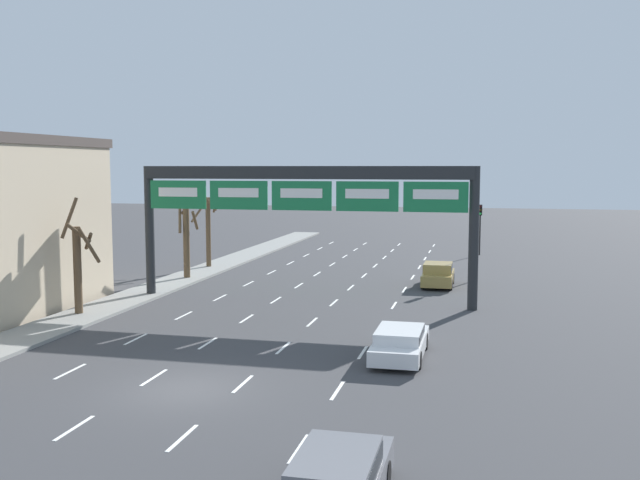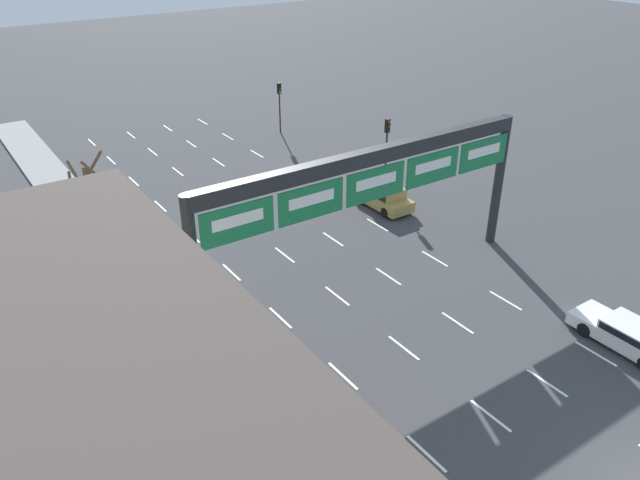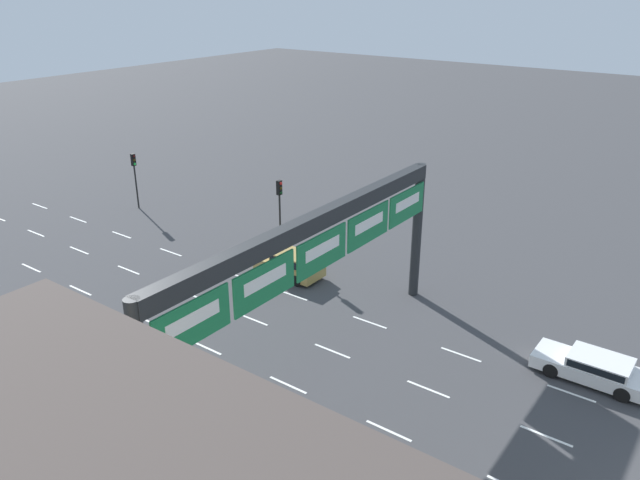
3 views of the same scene
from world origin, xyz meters
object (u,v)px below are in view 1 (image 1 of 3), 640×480
(car_white, at_px, (400,341))
(tree_bare_closest, at_px, (208,225))
(traffic_light_near_gantry, at_px, (472,228))
(sign_gantry, at_px, (303,194))
(tree_bare_second, at_px, (187,235))
(car_gold, at_px, (438,274))
(traffic_light_mid_block, at_px, (480,219))
(tree_bare_third, at_px, (78,261))

(car_white, relative_size, tree_bare_closest, 0.84)
(car_white, xyz_separation_m, traffic_light_near_gantry, (2.34, 19.48, 2.83))
(car_white, bearing_deg, sign_gantry, 122.63)
(car_white, bearing_deg, tree_bare_second, 134.55)
(car_gold, height_order, traffic_light_mid_block, traffic_light_mid_block)
(sign_gantry, distance_m, tree_bare_second, 11.58)
(tree_bare_closest, xyz_separation_m, tree_bare_third, (0.12, -17.17, -0.39))
(sign_gantry, distance_m, tree_bare_closest, 15.33)
(sign_gantry, xyz_separation_m, traffic_light_mid_block, (9.21, 23.76, -2.86))
(sign_gantry, distance_m, tree_bare_third, 11.98)
(traffic_light_near_gantry, bearing_deg, tree_bare_third, -140.83)
(tree_bare_third, bearing_deg, tree_bare_second, 87.62)
(car_gold, height_order, car_white, car_gold)
(tree_bare_closest, height_order, tree_bare_third, tree_bare_closest)
(car_gold, height_order, tree_bare_third, tree_bare_third)
(tree_bare_second, distance_m, tree_bare_third, 11.97)
(car_gold, bearing_deg, sign_gantry, -134.36)
(car_gold, bearing_deg, traffic_light_mid_block, 81.95)
(sign_gantry, relative_size, car_gold, 4.58)
(tree_bare_closest, relative_size, tree_bare_second, 1.07)
(car_white, height_order, traffic_light_mid_block, traffic_light_mid_block)
(traffic_light_mid_block, bearing_deg, car_gold, -98.05)
(tree_bare_closest, bearing_deg, traffic_light_mid_block, 33.03)
(car_gold, xyz_separation_m, tree_bare_closest, (-16.88, 4.25, 2.37))
(sign_gantry, height_order, traffic_light_near_gantry, sign_gantry)
(car_white, relative_size, traffic_light_near_gantry, 0.99)
(car_gold, relative_size, tree_bare_closest, 0.71)
(car_gold, xyz_separation_m, tree_bare_second, (-16.27, -0.96, 2.17))
(car_white, distance_m, traffic_light_near_gantry, 19.82)
(tree_bare_closest, distance_m, tree_bare_second, 5.25)
(sign_gantry, height_order, traffic_light_mid_block, sign_gantry)
(tree_bare_closest, bearing_deg, traffic_light_near_gantry, -5.74)
(traffic_light_mid_block, distance_m, tree_bare_closest, 22.97)
(car_gold, relative_size, car_white, 0.84)
(traffic_light_near_gantry, xyz_separation_m, tree_bare_closest, (-18.87, 1.90, -0.34))
(tree_bare_second, bearing_deg, tree_bare_closest, 96.75)
(car_white, distance_m, tree_bare_third, 17.07)
(car_white, height_order, tree_bare_closest, tree_bare_closest)
(car_gold, distance_m, tree_bare_second, 16.44)
(tree_bare_third, bearing_deg, sign_gantry, 30.85)
(car_gold, bearing_deg, tree_bare_second, -176.63)
(tree_bare_third, bearing_deg, car_white, -14.36)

